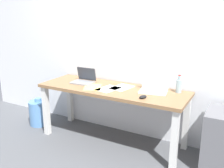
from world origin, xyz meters
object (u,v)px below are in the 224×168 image
(water_cooler_jug, at_px, (39,113))
(filing_cabinet, at_px, (224,141))
(computer_mouse, at_px, (143,97))
(desk, at_px, (112,95))
(beer_bottle, at_px, (179,86))
(laptop_left, at_px, (84,80))
(laptop_right, at_px, (154,88))

(water_cooler_jug, distance_m, filing_cabinet, 2.56)
(computer_mouse, relative_size, filing_cabinet, 0.15)
(desk, relative_size, water_cooler_jug, 4.56)
(beer_bottle, bearing_deg, computer_mouse, -125.87)
(laptop_left, xyz_separation_m, beer_bottle, (1.23, 0.17, 0.04))
(desk, distance_m, filing_cabinet, 1.37)
(desk, height_order, beer_bottle, beer_bottle)
(beer_bottle, bearing_deg, filing_cabinet, -16.99)
(laptop_left, height_order, laptop_right, laptop_right)
(water_cooler_jug, bearing_deg, laptop_left, 8.56)
(water_cooler_jug, bearing_deg, filing_cabinet, 2.57)
(desk, xyz_separation_m, laptop_left, (-0.45, 0.04, 0.14))
(laptop_left, relative_size, computer_mouse, 2.89)
(computer_mouse, height_order, filing_cabinet, computer_mouse)
(filing_cabinet, bearing_deg, water_cooler_jug, -177.43)
(beer_bottle, bearing_deg, desk, -165.23)
(laptop_left, xyz_separation_m, water_cooler_jug, (-0.76, -0.12, -0.59))
(computer_mouse, relative_size, water_cooler_jug, 0.24)
(laptop_left, relative_size, laptop_right, 0.82)
(desk, bearing_deg, laptop_right, 11.63)
(desk, xyz_separation_m, beer_bottle, (0.78, 0.21, 0.18))
(desk, relative_size, computer_mouse, 18.96)
(desk, bearing_deg, filing_cabinet, 1.53)
(laptop_right, relative_size, filing_cabinet, 0.54)
(laptop_left, distance_m, water_cooler_jug, 0.97)
(laptop_left, distance_m, laptop_right, 0.97)
(desk, height_order, computer_mouse, computer_mouse)
(beer_bottle, bearing_deg, laptop_right, -159.56)
(desk, bearing_deg, laptop_left, 175.47)
(beer_bottle, relative_size, computer_mouse, 2.13)
(desk, xyz_separation_m, computer_mouse, (0.49, -0.19, 0.12))
(laptop_right, bearing_deg, water_cooler_jug, -173.91)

